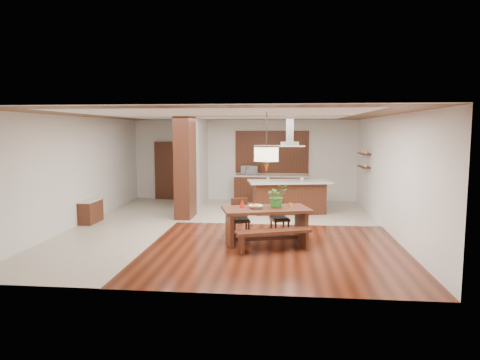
# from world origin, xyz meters

# --- Properties ---
(room_shell) EXTENTS (9.00, 9.04, 2.92)m
(room_shell) POSITION_xyz_m (0.00, 0.00, 2.06)
(room_shell) COLOR #39140A
(room_shell) RESTS_ON ground
(tile_hallway) EXTENTS (2.50, 9.00, 0.01)m
(tile_hallway) POSITION_xyz_m (-2.75, 0.00, 0.01)
(tile_hallway) COLOR beige
(tile_hallway) RESTS_ON ground
(tile_kitchen) EXTENTS (5.50, 4.00, 0.01)m
(tile_kitchen) POSITION_xyz_m (1.25, 2.50, 0.01)
(tile_kitchen) COLOR beige
(tile_kitchen) RESTS_ON ground
(soffit_band) EXTENTS (8.00, 9.00, 0.02)m
(soffit_band) POSITION_xyz_m (0.00, 0.00, 2.88)
(soffit_band) COLOR #442711
(soffit_band) RESTS_ON room_shell
(partition_pier) EXTENTS (0.45, 1.00, 2.90)m
(partition_pier) POSITION_xyz_m (-1.40, 1.20, 1.45)
(partition_pier) COLOR #33180E
(partition_pier) RESTS_ON ground
(partition_stub) EXTENTS (0.18, 2.40, 2.90)m
(partition_stub) POSITION_xyz_m (-1.40, 3.30, 1.45)
(partition_stub) COLOR silver
(partition_stub) RESTS_ON ground
(hallway_console) EXTENTS (0.37, 0.88, 0.63)m
(hallway_console) POSITION_xyz_m (-3.81, 0.20, 0.32)
(hallway_console) COLOR #33180E
(hallway_console) RESTS_ON ground
(hallway_doorway) EXTENTS (1.10, 0.20, 2.10)m
(hallway_doorway) POSITION_xyz_m (-2.70, 4.40, 1.05)
(hallway_doorway) COLOR #33180E
(hallway_doorway) RESTS_ON ground
(rear_counter) EXTENTS (2.60, 0.62, 0.95)m
(rear_counter) POSITION_xyz_m (1.00, 4.20, 0.48)
(rear_counter) COLOR #33180E
(rear_counter) RESTS_ON ground
(kitchen_window) EXTENTS (2.60, 0.08, 1.50)m
(kitchen_window) POSITION_xyz_m (1.00, 4.46, 1.75)
(kitchen_window) COLOR #A56E31
(kitchen_window) RESTS_ON room_shell
(shelf_lower) EXTENTS (0.26, 0.90, 0.04)m
(shelf_lower) POSITION_xyz_m (3.87, 2.60, 1.40)
(shelf_lower) COLOR #33180E
(shelf_lower) RESTS_ON room_shell
(shelf_upper) EXTENTS (0.26, 0.90, 0.04)m
(shelf_upper) POSITION_xyz_m (3.87, 2.60, 1.80)
(shelf_upper) COLOR #33180E
(shelf_upper) RESTS_ON room_shell
(dining_table) EXTENTS (2.09, 1.43, 0.79)m
(dining_table) POSITION_xyz_m (1.02, -1.41, 0.58)
(dining_table) COLOR #33180E
(dining_table) RESTS_ON ground
(dining_bench) EXTENTS (1.62, 0.89, 0.45)m
(dining_bench) POSITION_xyz_m (1.21, -2.07, 0.22)
(dining_bench) COLOR #33180E
(dining_bench) RESTS_ON ground
(dining_chair_left) EXTENTS (0.49, 0.49, 0.91)m
(dining_chair_left) POSITION_xyz_m (0.41, -0.98, 0.46)
(dining_chair_left) COLOR #33180E
(dining_chair_left) RESTS_ON ground
(dining_chair_right) EXTENTS (0.51, 0.51, 0.90)m
(dining_chair_right) POSITION_xyz_m (1.33, -0.72, 0.45)
(dining_chair_right) COLOR #33180E
(dining_chair_right) RESTS_ON ground
(pendant_lantern) EXTENTS (0.64, 0.64, 1.31)m
(pendant_lantern) POSITION_xyz_m (1.02, -1.41, 2.25)
(pendant_lantern) COLOR beige
(pendant_lantern) RESTS_ON room_shell
(foliage_plant) EXTENTS (0.60, 0.57, 0.52)m
(foliage_plant) POSITION_xyz_m (1.26, -1.30, 1.05)
(foliage_plant) COLOR #2B7828
(foliage_plant) RESTS_ON dining_table
(fruit_bowl) EXTENTS (0.39, 0.39, 0.07)m
(fruit_bowl) POSITION_xyz_m (0.80, -1.48, 0.83)
(fruit_bowl) COLOR beige
(fruit_bowl) RESTS_ON dining_table
(napkin_cone) EXTENTS (0.13, 0.13, 0.20)m
(napkin_cone) POSITION_xyz_m (0.49, -1.43, 0.89)
(napkin_cone) COLOR #A6170B
(napkin_cone) RESTS_ON dining_table
(gold_ornament) EXTENTS (0.08, 0.08, 0.11)m
(gold_ornament) POSITION_xyz_m (1.56, -1.35, 0.85)
(gold_ornament) COLOR gold
(gold_ornament) RESTS_ON dining_table
(kitchen_island) EXTENTS (2.59, 1.50, 1.00)m
(kitchen_island) POSITION_xyz_m (1.59, 2.12, 0.52)
(kitchen_island) COLOR #33180E
(kitchen_island) RESTS_ON ground
(range_hood) EXTENTS (0.90, 0.55, 0.87)m
(range_hood) POSITION_xyz_m (1.59, 2.12, 2.46)
(range_hood) COLOR silver
(range_hood) RESTS_ON room_shell
(island_cup) EXTENTS (0.16, 0.16, 0.09)m
(island_cup) POSITION_xyz_m (1.97, 2.04, 1.05)
(island_cup) COLOR white
(island_cup) RESTS_ON kitchen_island
(microwave) EXTENTS (0.61, 0.43, 0.32)m
(microwave) POSITION_xyz_m (0.21, 4.20, 1.11)
(microwave) COLOR silver
(microwave) RESTS_ON rear_counter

